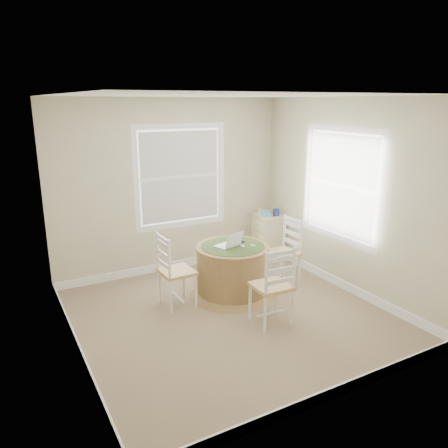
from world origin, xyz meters
TOP-DOWN VIEW (x-y plane):
  - room at (0.17, 0.16)m, footprint 3.64×3.64m
  - round_table at (0.33, 0.51)m, footprint 1.16×1.16m
  - chair_left at (-0.45, 0.56)m, footprint 0.41×0.43m
  - chair_near at (0.34, -0.38)m, footprint 0.44×0.42m
  - chair_right at (1.13, 0.49)m, footprint 0.41×0.43m
  - laptop at (0.28, 0.53)m, footprint 0.37×0.35m
  - mouse at (0.43, 0.43)m, footprint 0.06×0.09m
  - phone at (0.58, 0.41)m, footprint 0.05×0.09m
  - keys at (0.52, 0.58)m, footprint 0.06×0.05m
  - corner_chest at (1.59, 1.54)m, footprint 0.46×0.59m
  - tissue_box at (1.49, 1.45)m, footprint 0.13×0.13m
  - box_yellow at (1.64, 1.59)m, footprint 0.16×0.11m
  - box_blue at (1.66, 1.42)m, footprint 0.09×0.09m
  - cup_cream at (1.55, 1.68)m, footprint 0.07×0.07m

SIDE VIEW (x-z plane):
  - corner_chest at x=1.59m, z-range 0.00..0.74m
  - round_table at x=0.33m, z-range 0.03..0.73m
  - chair_left at x=-0.45m, z-range 0.00..0.95m
  - chair_near at x=0.34m, z-range 0.00..0.95m
  - chair_right at x=1.13m, z-range 0.00..0.95m
  - phone at x=0.58m, z-range 0.69..0.70m
  - keys at x=0.52m, z-range 0.69..0.71m
  - mouse at x=0.43m, z-range 0.69..0.72m
  - laptop at x=0.28m, z-range 0.62..0.83m
  - box_yellow at x=1.64m, z-range 0.73..0.79m
  - cup_cream at x=1.55m, z-range 0.73..0.82m
  - tissue_box at x=1.49m, z-range 0.73..0.83m
  - box_blue at x=1.66m, z-range 0.73..0.85m
  - room at x=0.17m, z-range -0.02..2.62m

